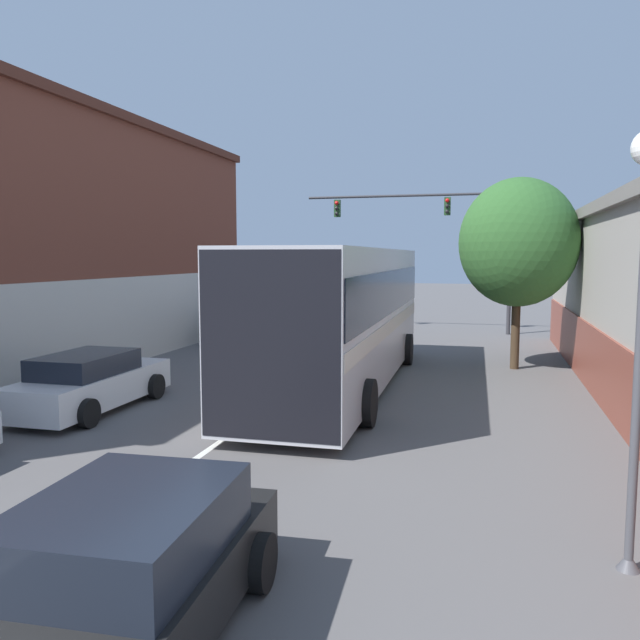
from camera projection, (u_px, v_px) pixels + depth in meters
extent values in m
cube|color=silver|center=(311.00, 379.00, 17.85)|extent=(0.14, 44.19, 0.01)
cube|color=beige|center=(94.00, 326.00, 18.70)|extent=(0.24, 21.55, 2.83)
cube|color=brown|center=(601.00, 365.00, 15.17)|extent=(0.24, 22.91, 1.71)
cube|color=#B7B7BC|center=(343.00, 314.00, 16.68)|extent=(2.80, 12.35, 3.47)
cube|color=black|center=(343.00, 291.00, 16.61)|extent=(2.85, 12.11, 1.11)
cube|color=beige|center=(343.00, 324.00, 16.70)|extent=(2.84, 12.23, 0.35)
cube|color=black|center=(269.00, 346.00, 10.76)|extent=(2.54, 0.10, 3.33)
cylinder|color=black|center=(328.00, 346.00, 20.83)|extent=(0.32, 1.00, 1.00)
cylinder|color=black|center=(407.00, 349.00, 20.19)|extent=(0.32, 1.00, 1.00)
cylinder|color=black|center=(246.00, 396.00, 13.46)|extent=(0.32, 1.00, 1.00)
cylinder|color=black|center=(367.00, 403.00, 12.82)|extent=(0.32, 1.00, 1.00)
cube|color=black|center=(114.00, 605.00, 5.44)|extent=(2.02, 4.32, 0.62)
cube|color=black|center=(126.00, 527.00, 5.62)|extent=(1.76, 2.29, 0.58)
cylinder|color=black|center=(101.00, 546.00, 6.92)|extent=(0.25, 0.63, 0.61)
cylinder|color=black|center=(260.00, 562.00, 6.54)|extent=(0.25, 0.63, 0.61)
cube|color=silver|center=(92.00, 387.00, 14.24)|extent=(1.63, 4.40, 0.70)
cube|color=black|center=(85.00, 364.00, 13.97)|extent=(1.49, 2.29, 0.46)
cylinder|color=black|center=(96.00, 383.00, 15.78)|extent=(0.22, 0.61, 0.61)
cylinder|color=black|center=(155.00, 386.00, 15.36)|extent=(0.22, 0.61, 0.61)
cylinder|color=black|center=(19.00, 408.00, 13.16)|extent=(0.22, 0.61, 0.61)
cylinder|color=black|center=(88.00, 413.00, 12.74)|extent=(0.22, 0.61, 0.61)
cube|color=silver|center=(254.00, 331.00, 25.38)|extent=(2.07, 4.26, 0.63)
cube|color=black|center=(253.00, 316.00, 25.12)|extent=(1.74, 2.28, 0.60)
cylinder|color=black|center=(243.00, 331.00, 26.79)|extent=(0.28, 0.63, 0.61)
cylinder|color=black|center=(282.00, 332.00, 26.52)|extent=(0.28, 0.63, 0.61)
cylinder|color=black|center=(224.00, 338.00, 24.29)|extent=(0.28, 0.63, 0.61)
cylinder|color=black|center=(267.00, 339.00, 24.01)|extent=(0.28, 0.63, 0.61)
cube|color=silver|center=(302.00, 317.00, 30.74)|extent=(2.11, 4.21, 0.70)
cube|color=black|center=(301.00, 305.00, 30.47)|extent=(1.77, 2.26, 0.51)
cylinder|color=black|center=(290.00, 318.00, 32.13)|extent=(0.29, 0.65, 0.63)
cylinder|color=black|center=(323.00, 319.00, 31.86)|extent=(0.29, 0.65, 0.63)
cylinder|color=black|center=(279.00, 323.00, 29.66)|extent=(0.29, 0.65, 0.63)
cylinder|color=black|center=(315.00, 324.00, 29.38)|extent=(0.29, 0.65, 0.63)
cylinder|color=#333338|center=(510.00, 261.00, 27.65)|extent=(0.18, 0.18, 6.56)
cylinder|color=#333338|center=(406.00, 196.00, 28.54)|extent=(9.29, 0.12, 0.12)
cube|color=#234723|center=(447.00, 206.00, 28.11)|extent=(0.28, 0.24, 0.80)
sphere|color=red|center=(447.00, 200.00, 27.94)|extent=(0.18, 0.18, 0.18)
sphere|color=black|center=(447.00, 206.00, 27.97)|extent=(0.18, 0.18, 0.18)
sphere|color=black|center=(447.00, 212.00, 27.99)|extent=(0.18, 0.18, 0.18)
cube|color=#234723|center=(337.00, 208.00, 29.43)|extent=(0.28, 0.24, 0.80)
sphere|color=red|center=(337.00, 203.00, 29.26)|extent=(0.18, 0.18, 0.18)
sphere|color=black|center=(337.00, 208.00, 29.29)|extent=(0.18, 0.18, 0.18)
sphere|color=black|center=(337.00, 214.00, 29.31)|extent=(0.18, 0.18, 0.18)
cone|color=#47474C|center=(628.00, 561.00, 6.99)|extent=(0.26, 0.26, 0.20)
cylinder|color=#47474C|center=(638.00, 372.00, 6.77)|extent=(0.10, 0.10, 4.51)
cylinder|color=#3D2D1E|center=(515.00, 331.00, 19.35)|extent=(0.27, 0.27, 2.40)
ellipsoid|color=#2D5B28|center=(518.00, 242.00, 19.07)|extent=(3.58, 3.22, 3.94)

